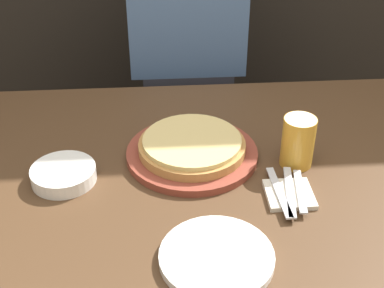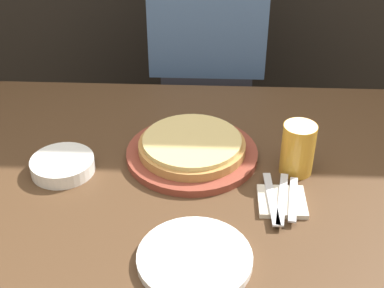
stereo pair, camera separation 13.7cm
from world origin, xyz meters
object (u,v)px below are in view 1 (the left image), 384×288
object	(u,v)px
dinner_knife	(290,191)
side_bowl	(64,173)
dinner_plate	(217,257)
diner_person	(187,87)
spoon	(300,191)
fork	(279,192)
pizza_on_board	(192,149)
beer_glass	(298,140)

from	to	relation	value
dinner_knife	side_bowl	bearing A→B (deg)	168.80
dinner_plate	diner_person	size ratio (longest dim) A/B	0.17
side_bowl	spoon	distance (m)	0.57
side_bowl	dinner_knife	distance (m)	0.55
fork	dinner_knife	distance (m)	0.02
pizza_on_board	fork	bearing A→B (deg)	-43.25
pizza_on_board	beer_glass	world-z (taller)	beer_glass
side_bowl	spoon	xyz separation A→B (m)	(0.56, -0.11, -0.00)
pizza_on_board	side_bowl	world-z (taller)	pizza_on_board
fork	side_bowl	bearing A→B (deg)	168.27
spoon	side_bowl	bearing A→B (deg)	169.29
side_bowl	fork	world-z (taller)	side_bowl
pizza_on_board	side_bowl	bearing A→B (deg)	-166.98
pizza_on_board	dinner_knife	xyz separation A→B (m)	(0.22, -0.18, -0.01)
fork	dinner_knife	size ratio (longest dim) A/B	1.00
fork	dinner_knife	world-z (taller)	same
diner_person	spoon	bearing A→B (deg)	-74.57
diner_person	beer_glass	bearing A→B (deg)	-70.00
spoon	diner_person	bearing A→B (deg)	105.43
beer_glass	diner_person	xyz separation A→B (m)	(-0.24, 0.65, -0.18)
dinner_plate	dinner_knife	bearing A→B (deg)	44.86
dinner_plate	fork	world-z (taller)	dinner_plate
spoon	diner_person	xyz separation A→B (m)	(-0.22, 0.78, -0.12)
dinner_plate	side_bowl	size ratio (longest dim) A/B	1.49
beer_glass	spoon	bearing A→B (deg)	-99.01
spoon	fork	bearing A→B (deg)	180.00
beer_glass	dinner_plate	distance (m)	0.41
beer_glass	fork	size ratio (longest dim) A/B	0.69
fork	dinner_plate	bearing A→B (deg)	-131.20
side_bowl	diner_person	distance (m)	0.77
dinner_knife	fork	bearing A→B (deg)	180.00
beer_glass	fork	world-z (taller)	beer_glass
dinner_plate	side_bowl	bearing A→B (deg)	138.89
fork	beer_glass	bearing A→B (deg)	61.68
dinner_knife	diner_person	xyz separation A→B (m)	(-0.19, 0.78, -0.12)
dinner_plate	dinner_knife	size ratio (longest dim) A/B	1.24
dinner_plate	fork	bearing A→B (deg)	48.80
pizza_on_board	diner_person	xyz separation A→B (m)	(0.03, 0.60, -0.13)
beer_glass	dinner_knife	xyz separation A→B (m)	(-0.05, -0.13, -0.06)
side_bowl	dinner_knife	bearing A→B (deg)	-11.20
pizza_on_board	beer_glass	bearing A→B (deg)	-10.55
pizza_on_board	dinner_plate	distance (m)	0.37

